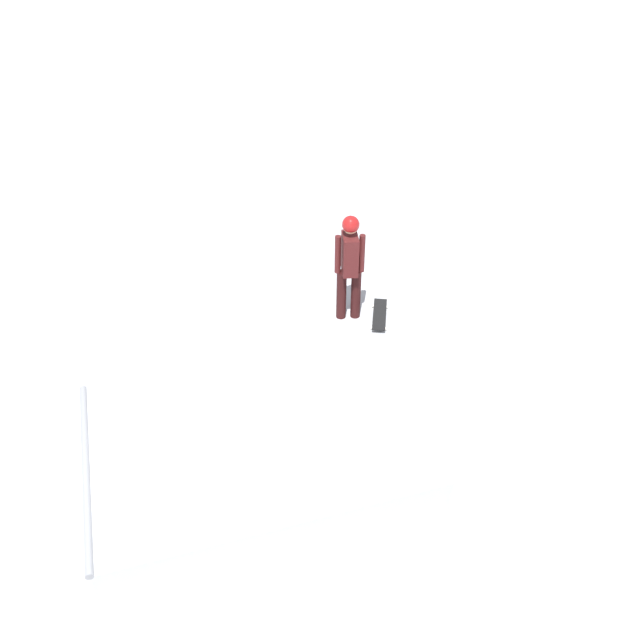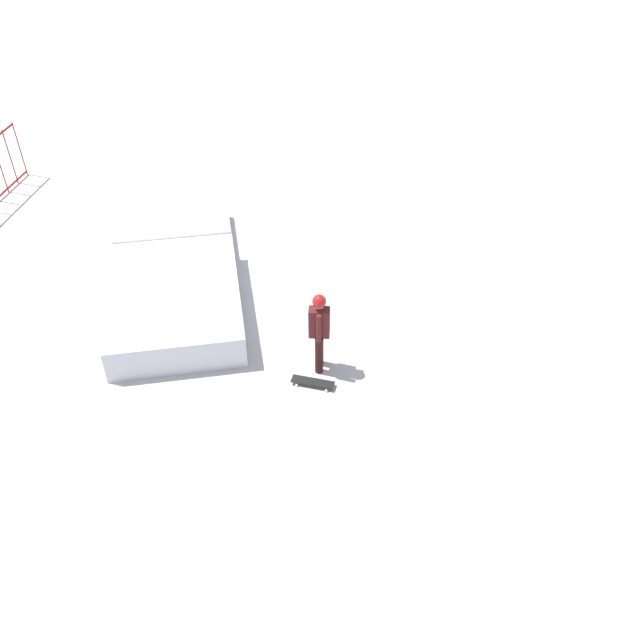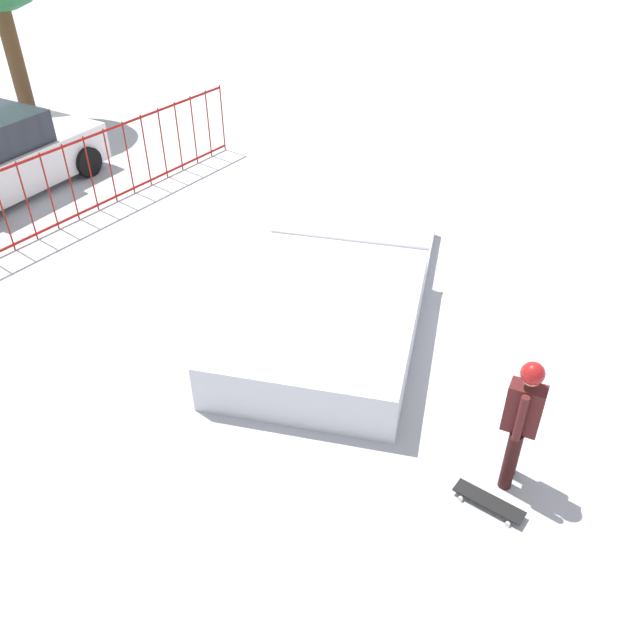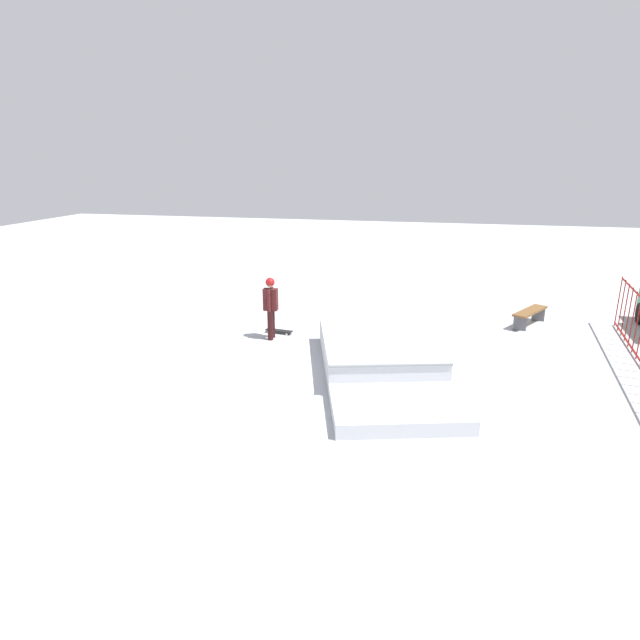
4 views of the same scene
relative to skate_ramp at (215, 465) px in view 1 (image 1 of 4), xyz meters
The scene contains 4 objects.
ground_plane 0.35m from the skate_ramp, 128.51° to the left, with size 60.00×60.00×0.00m, color #B7BABF.
skate_ramp is the anchor object (origin of this frame).
skater 3.70m from the skate_ramp, 117.94° to the right, with size 0.44×0.39×1.73m.
skateboard 3.83m from the skate_ramp, 124.81° to the right, with size 0.34×0.82×0.09m.
Camera 1 is at (-0.96, 4.92, 6.10)m, focal length 37.29 mm.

